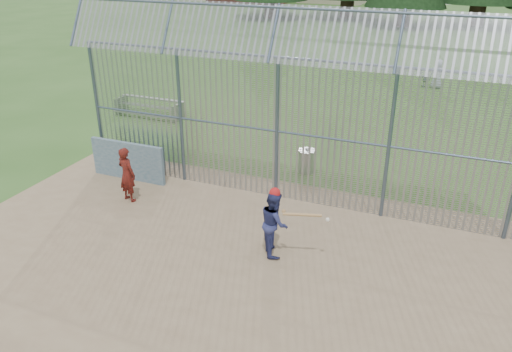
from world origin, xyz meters
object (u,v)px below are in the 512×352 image
at_px(onlooker, 127,174).
at_px(trash_can, 306,161).
at_px(dugout_wall, 128,161).
at_px(bleacher, 149,107).
at_px(batter, 274,223).

distance_m(onlooker, trash_can, 5.58).
xyz_separation_m(onlooker, trash_can, (4.05, 3.80, -0.43)).
distance_m(dugout_wall, bleacher, 6.27).
bearing_deg(bleacher, batter, -42.22).
relative_size(batter, trash_can, 1.92).
bearing_deg(batter, bleacher, 18.13).
xyz_separation_m(batter, onlooker, (-4.72, 0.94, 0.01)).
xyz_separation_m(trash_can, bleacher, (-7.80, 2.94, 0.03)).
xyz_separation_m(dugout_wall, bleacher, (-2.91, 5.55, -0.21)).
relative_size(dugout_wall, bleacher, 0.83).
bearing_deg(bleacher, trash_can, -20.67).
distance_m(dugout_wall, trash_can, 5.55).
bearing_deg(trash_can, onlooker, -136.83).
distance_m(dugout_wall, batter, 5.95).
bearing_deg(batter, trash_can, -21.69).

